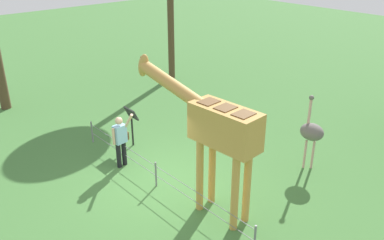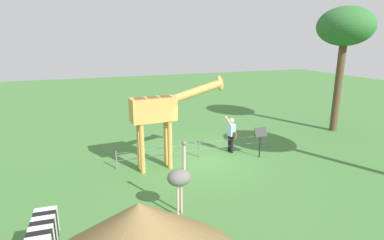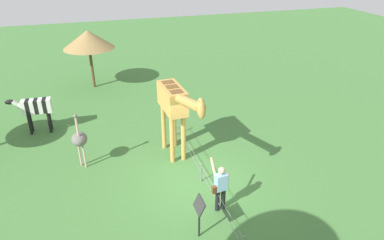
{
  "view_description": "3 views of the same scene",
  "coord_description": "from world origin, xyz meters",
  "px_view_note": "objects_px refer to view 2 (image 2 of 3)",
  "views": [
    {
      "loc": [
        -7.78,
        5.78,
        6.3
      ],
      "look_at": [
        -0.48,
        -0.68,
        1.89
      ],
      "focal_mm": 38.36,
      "sensor_mm": 36.0,
      "label": 1
    },
    {
      "loc": [
        -4.63,
        -11.34,
        5.01
      ],
      "look_at": [
        -0.42,
        -0.01,
        1.76
      ],
      "focal_mm": 28.85,
      "sensor_mm": 36.0,
      "label": 2
    },
    {
      "loc": [
        9.47,
        -3.06,
        7.52
      ],
      "look_at": [
        -0.52,
        0.03,
        2.2
      ],
      "focal_mm": 32.65,
      "sensor_mm": 36.0,
      "label": 3
    }
  ],
  "objects_px": {
    "giraffe": "(162,112)",
    "info_sign": "(260,136)",
    "tree_northeast": "(345,29)",
    "ostrich": "(180,178)",
    "visitor": "(231,133)"
  },
  "relations": [
    {
      "from": "info_sign",
      "to": "visitor",
      "type": "bearing_deg",
      "value": 132.24
    },
    {
      "from": "visitor",
      "to": "tree_northeast",
      "type": "distance_m",
      "value": 8.31
    },
    {
      "from": "ostrich",
      "to": "giraffe",
      "type": "bearing_deg",
      "value": 82.71
    },
    {
      "from": "visitor",
      "to": "info_sign",
      "type": "height_order",
      "value": "visitor"
    },
    {
      "from": "ostrich",
      "to": "visitor",
      "type": "bearing_deg",
      "value": 47.22
    },
    {
      "from": "ostrich",
      "to": "info_sign",
      "type": "relative_size",
      "value": 1.7
    },
    {
      "from": "giraffe",
      "to": "ostrich",
      "type": "relative_size",
      "value": 1.74
    },
    {
      "from": "tree_northeast",
      "to": "info_sign",
      "type": "height_order",
      "value": "tree_northeast"
    },
    {
      "from": "ostrich",
      "to": "info_sign",
      "type": "height_order",
      "value": "ostrich"
    },
    {
      "from": "giraffe",
      "to": "info_sign",
      "type": "bearing_deg",
      "value": -6.02
    },
    {
      "from": "giraffe",
      "to": "tree_northeast",
      "type": "xyz_separation_m",
      "value": [
        10.18,
        1.57,
        3.15
      ]
    },
    {
      "from": "giraffe",
      "to": "ostrich",
      "type": "bearing_deg",
      "value": -97.29
    },
    {
      "from": "visitor",
      "to": "tree_northeast",
      "type": "height_order",
      "value": "tree_northeast"
    },
    {
      "from": "tree_northeast",
      "to": "ostrich",
      "type": "bearing_deg",
      "value": -154.54
    },
    {
      "from": "tree_northeast",
      "to": "info_sign",
      "type": "relative_size",
      "value": 4.96
    }
  ]
}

